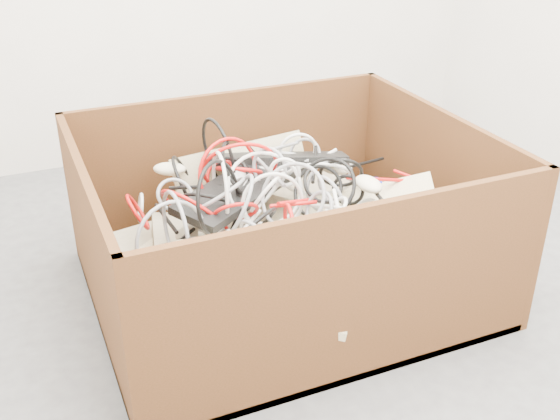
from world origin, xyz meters
name	(u,v)px	position (x,y,z in m)	size (l,w,h in m)	color
ground	(336,293)	(0.00, 0.00, 0.00)	(3.00, 3.00, 0.00)	#4B4B4D
cardboard_box	(277,255)	(-0.18, 0.10, 0.14)	(1.26, 1.05, 0.58)	#3B250E
keyboard_pile	(281,221)	(-0.16, 0.10, 0.27)	(1.10, 0.90, 0.38)	beige
mice_scatter	(286,207)	(-0.17, 0.06, 0.34)	(0.74, 0.74, 0.20)	beige
power_strip_left	(226,206)	(-0.36, 0.08, 0.38)	(0.30, 0.05, 0.04)	silver
power_strip_right	(271,256)	(-0.31, -0.17, 0.32)	(0.30, 0.06, 0.04)	silver
vga_plug	(374,182)	(0.19, 0.11, 0.35)	(0.04, 0.04, 0.02)	#0C1CB7
cable_tangle	(246,200)	(-0.30, 0.05, 0.40)	(1.14, 0.82, 0.47)	silver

